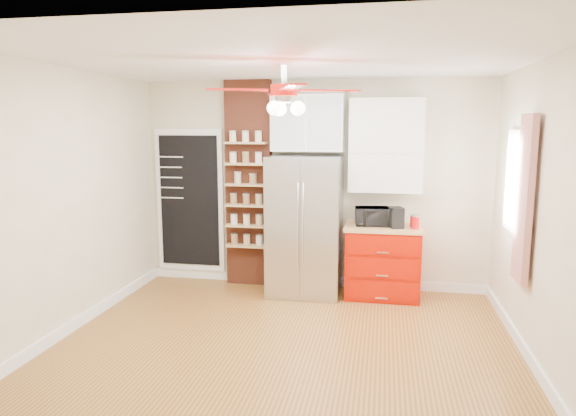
% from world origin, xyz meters
% --- Properties ---
extents(floor, '(4.50, 4.50, 0.00)m').
position_xyz_m(floor, '(0.00, 0.00, 0.00)').
color(floor, '#9A6327').
rests_on(floor, ground).
extents(ceiling, '(4.50, 4.50, 0.00)m').
position_xyz_m(ceiling, '(0.00, 0.00, 2.70)').
color(ceiling, white).
rests_on(ceiling, wall_back).
extents(wall_back, '(4.50, 0.02, 2.70)m').
position_xyz_m(wall_back, '(0.00, 2.00, 1.35)').
color(wall_back, beige).
rests_on(wall_back, floor).
extents(wall_front, '(4.50, 0.02, 2.70)m').
position_xyz_m(wall_front, '(0.00, -2.00, 1.35)').
color(wall_front, beige).
rests_on(wall_front, floor).
extents(wall_left, '(0.02, 4.00, 2.70)m').
position_xyz_m(wall_left, '(-2.25, 0.00, 1.35)').
color(wall_left, beige).
rests_on(wall_left, floor).
extents(wall_right, '(0.02, 4.00, 2.70)m').
position_xyz_m(wall_right, '(2.25, 0.00, 1.35)').
color(wall_right, beige).
rests_on(wall_right, floor).
extents(chalkboard, '(0.95, 0.05, 1.95)m').
position_xyz_m(chalkboard, '(-1.70, 1.96, 1.10)').
color(chalkboard, white).
rests_on(chalkboard, wall_back).
extents(brick_pillar, '(0.60, 0.16, 2.70)m').
position_xyz_m(brick_pillar, '(-0.85, 1.92, 1.35)').
color(brick_pillar, brown).
rests_on(brick_pillar, floor).
extents(fridge, '(0.90, 0.70, 1.75)m').
position_xyz_m(fridge, '(-0.05, 1.63, 0.88)').
color(fridge, '#A9AAAE').
rests_on(fridge, floor).
extents(upper_glass_cabinet, '(0.90, 0.35, 0.70)m').
position_xyz_m(upper_glass_cabinet, '(-0.05, 1.82, 2.15)').
color(upper_glass_cabinet, white).
rests_on(upper_glass_cabinet, wall_back).
extents(red_cabinet, '(0.94, 0.64, 0.90)m').
position_xyz_m(red_cabinet, '(0.92, 1.68, 0.45)').
color(red_cabinet, '#AD0D00').
rests_on(red_cabinet, floor).
extents(upper_shelf_unit, '(0.90, 0.30, 1.15)m').
position_xyz_m(upper_shelf_unit, '(0.92, 1.85, 1.88)').
color(upper_shelf_unit, white).
rests_on(upper_shelf_unit, wall_back).
extents(window, '(0.04, 0.75, 1.05)m').
position_xyz_m(window, '(2.23, 0.90, 1.55)').
color(window, white).
rests_on(window, wall_right).
extents(curtain, '(0.06, 0.40, 1.55)m').
position_xyz_m(curtain, '(2.18, 0.35, 1.45)').
color(curtain, '#B21F17').
rests_on(curtain, wall_right).
extents(ceiling_fan, '(1.40, 1.40, 0.44)m').
position_xyz_m(ceiling_fan, '(0.00, 0.00, 2.42)').
color(ceiling_fan, silver).
rests_on(ceiling_fan, ceiling).
extents(toaster_oven, '(0.44, 0.33, 0.23)m').
position_xyz_m(toaster_oven, '(0.78, 1.68, 1.01)').
color(toaster_oven, black).
rests_on(toaster_oven, red_cabinet).
extents(coffee_maker, '(0.20, 0.24, 0.25)m').
position_xyz_m(coffee_maker, '(1.06, 1.59, 1.02)').
color(coffee_maker, black).
rests_on(coffee_maker, red_cabinet).
extents(canister_left, '(0.11, 0.11, 0.15)m').
position_xyz_m(canister_left, '(1.29, 1.55, 0.98)').
color(canister_left, red).
rests_on(canister_left, red_cabinet).
extents(canister_right, '(0.13, 0.13, 0.14)m').
position_xyz_m(canister_right, '(1.29, 1.67, 0.97)').
color(canister_right, red).
rests_on(canister_right, red_cabinet).
extents(pantry_jar_oats, '(0.11, 0.11, 0.14)m').
position_xyz_m(pantry_jar_oats, '(-0.97, 1.81, 1.44)').
color(pantry_jar_oats, '#C0B093').
rests_on(pantry_jar_oats, brick_pillar).
extents(pantry_jar_beans, '(0.11, 0.11, 0.12)m').
position_xyz_m(pantry_jar_beans, '(-0.77, 1.81, 1.43)').
color(pantry_jar_beans, olive).
rests_on(pantry_jar_beans, brick_pillar).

